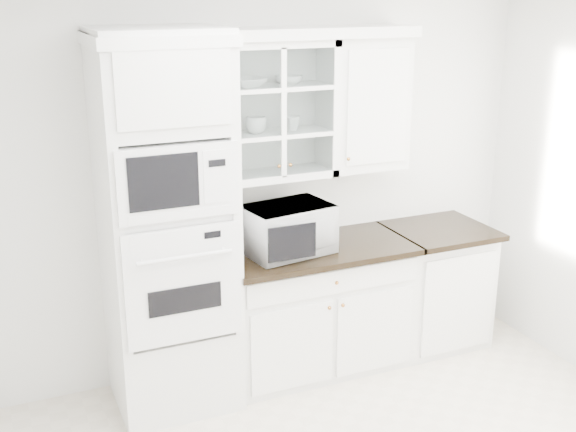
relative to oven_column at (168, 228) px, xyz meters
name	(u,v)px	position (x,y,z in m)	size (l,w,h in m)	color
room_shell	(354,159)	(0.75, -0.99, 0.58)	(4.00, 3.50, 2.70)	white
oven_column	(168,228)	(0.00, 0.00, 0.00)	(0.76, 0.68, 2.40)	white
base_cabinet_run	(315,306)	(1.03, 0.03, -0.74)	(1.32, 0.67, 0.92)	white
extra_base_cabinet	(434,284)	(2.03, 0.03, -0.74)	(0.72, 0.67, 0.92)	white
upper_cabinet_glass	(274,110)	(0.78, 0.17, 0.65)	(0.80, 0.33, 0.90)	white
upper_cabinet_solid	(365,103)	(1.46, 0.17, 0.65)	(0.55, 0.33, 0.90)	white
crown_molding	(259,34)	(0.68, 0.14, 1.14)	(2.14, 0.38, 0.07)	white
countertop_microwave	(286,228)	(0.80, 0.01, -0.12)	(0.56, 0.47, 0.33)	white
bowl_a	(247,82)	(0.59, 0.16, 0.84)	(0.23, 0.23, 0.06)	white
bowl_b	(289,80)	(0.89, 0.18, 0.84)	(0.18, 0.18, 0.06)	white
cup_a	(256,125)	(0.65, 0.15, 0.56)	(0.14, 0.14, 0.11)	white
cup_b	(292,123)	(0.90, 0.15, 0.56)	(0.10, 0.10, 0.10)	white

